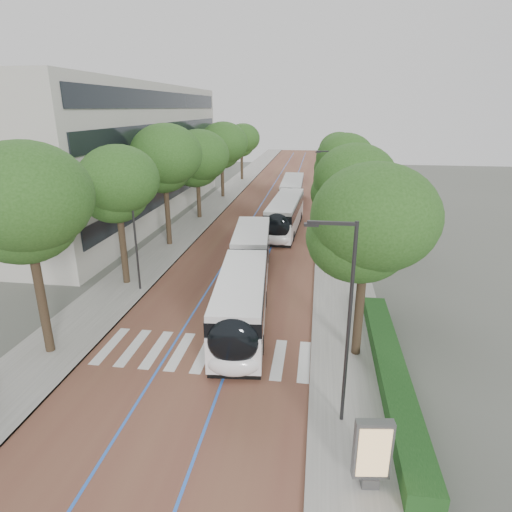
{
  "coord_description": "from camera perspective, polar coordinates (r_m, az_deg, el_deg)",
  "views": [
    {
      "loc": [
        5.47,
        -17.08,
        11.68
      ],
      "look_at": [
        1.61,
        9.29,
        2.4
      ],
      "focal_mm": 30.0,
      "sensor_mm": 36.0,
      "label": 1
    }
  ],
  "objects": [
    {
      "name": "bus_queued_1",
      "position": [
        54.36,
        4.83,
        8.47
      ],
      "size": [
        2.73,
        12.44,
        3.2
      ],
      "rotation": [
        0.0,
        0.0,
        0.02
      ],
      "color": "white",
      "rests_on": "ground"
    },
    {
      "name": "trees_left",
      "position": [
        45.46,
        -8.51,
        12.75
      ],
      "size": [
        6.48,
        60.66,
        9.92
      ],
      "color": "black",
      "rests_on": "ground"
    },
    {
      "name": "trees_right",
      "position": [
        38.7,
        11.75,
        10.67
      ],
      "size": [
        5.85,
        47.53,
        8.93
      ],
      "color": "black",
      "rests_on": "ground"
    },
    {
      "name": "streetlight_near",
      "position": [
        15.7,
        11.76,
        -7.14
      ],
      "size": [
        1.82,
        0.2,
        8.0
      ],
      "color": "#2B2B2D",
      "rests_on": "sidewalk_right"
    },
    {
      "name": "ground",
      "position": [
        21.4,
        -8.14,
        -14.1
      ],
      "size": [
        160.0,
        160.0,
        0.0
      ],
      "primitive_type": "plane",
      "color": "#51544C",
      "rests_on": "ground"
    },
    {
      "name": "office_building",
      "position": [
        51.73,
        -21.09,
        12.77
      ],
      "size": [
        18.11,
        40.0,
        14.0
      ],
      "color": "#A9A69D",
      "rests_on": "ground"
    },
    {
      "name": "streetlight_far",
      "position": [
        39.69,
        9.98,
        8.96
      ],
      "size": [
        1.82,
        0.2,
        8.0
      ],
      "color": "#2B2B2D",
      "rests_on": "sidewalk_right"
    },
    {
      "name": "hedge",
      "position": [
        20.72,
        17.59,
        -14.4
      ],
      "size": [
        1.2,
        14.0,
        0.8
      ],
      "primitive_type": "cube",
      "color": "#143A14",
      "rests_on": "sidewalk_right"
    },
    {
      "name": "lead_bus",
      "position": [
        26.75,
        -1.28,
        -2.88
      ],
      "size": [
        4.25,
        18.55,
        3.2
      ],
      "rotation": [
        0.0,
        0.0,
        0.1
      ],
      "color": "black",
      "rests_on": "ground"
    },
    {
      "name": "lane_line_left",
      "position": [
        58.68,
        1.25,
        7.74
      ],
      "size": [
        0.12,
        126.0,
        0.01
      ],
      "primitive_type": "cube",
      "color": "blue",
      "rests_on": "road"
    },
    {
      "name": "kerb_left",
      "position": [
        59.29,
        -2.62,
        7.88
      ],
      "size": [
        0.2,
        140.0,
        0.14
      ],
      "primitive_type": "cube",
      "color": "gray",
      "rests_on": "ground"
    },
    {
      "name": "lamp_post_left",
      "position": [
        28.63,
        -15.87,
        3.15
      ],
      "size": [
        0.14,
        0.14,
        8.0
      ],
      "primitive_type": "cylinder",
      "color": "#2B2B2D",
      "rests_on": "sidewalk_left"
    },
    {
      "name": "bus_queued_0",
      "position": [
        42.28,
        3.87,
        5.4
      ],
      "size": [
        3.06,
        12.5,
        3.2
      ],
      "rotation": [
        0.0,
        0.0,
        -0.04
      ],
      "color": "white",
      "rests_on": "ground"
    },
    {
      "name": "ad_panel",
      "position": [
        15.23,
        15.24,
        -23.96
      ],
      "size": [
        1.23,
        0.53,
        2.48
      ],
      "rotation": [
        0.0,
        0.0,
        0.13
      ],
      "color": "#59595B",
      "rests_on": "sidewalk_right"
    },
    {
      "name": "sidewalk_right",
      "position": [
        58.28,
        10.24,
        7.4
      ],
      "size": [
        4.0,
        140.0,
        0.12
      ],
      "primitive_type": "cube",
      "color": "gray",
      "rests_on": "ground"
    },
    {
      "name": "road",
      "position": [
        58.52,
        2.82,
        7.67
      ],
      "size": [
        11.0,
        140.0,
        0.02
      ],
      "primitive_type": "cube",
      "color": "brown",
      "rests_on": "ground"
    },
    {
      "name": "lane_line_right",
      "position": [
        58.39,
        4.4,
        7.63
      ],
      "size": [
        0.12,
        126.0,
        0.01
      ],
      "primitive_type": "cube",
      "color": "blue",
      "rests_on": "road"
    },
    {
      "name": "sidewalk_left",
      "position": [
        59.68,
        -4.43,
        7.91
      ],
      "size": [
        4.0,
        140.0,
        0.12
      ],
      "primitive_type": "cube",
      "color": "gray",
      "rests_on": "ground"
    },
    {
      "name": "kerb_right",
      "position": [
        58.25,
        8.36,
        7.49
      ],
      "size": [
        0.2,
        140.0,
        0.14
      ],
      "primitive_type": "cube",
      "color": "gray",
      "rests_on": "ground"
    },
    {
      "name": "zebra_crossing",
      "position": [
        22.15,
        -6.9,
        -12.71
      ],
      "size": [
        10.55,
        3.6,
        0.01
      ],
      "color": "silver",
      "rests_on": "ground"
    }
  ]
}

